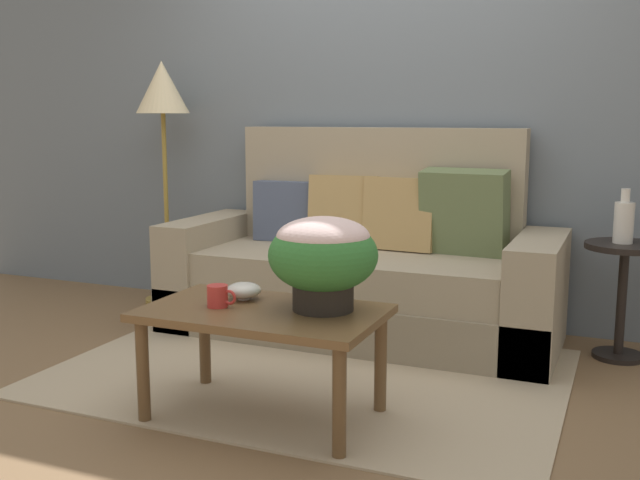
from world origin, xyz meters
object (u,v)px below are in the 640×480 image
object	(u,v)px
table_vase	(624,221)
coffee_table	(263,324)
couch	(364,272)
side_table	(623,279)
coffee_mug	(218,296)
floor_lamp	(163,106)
snack_bowl	(244,290)
potted_plant	(323,254)

from	to	relation	value
table_vase	coffee_table	bearing A→B (deg)	-133.46
couch	side_table	size ratio (longest dim) A/B	3.64
side_table	coffee_mug	world-z (taller)	side_table
couch	coffee_mug	size ratio (longest dim) A/B	16.97
floor_lamp	coffee_mug	distance (m)	2.14
side_table	snack_bowl	size ratio (longest dim) A/B	4.03
potted_plant	coffee_mug	world-z (taller)	potted_plant
couch	side_table	world-z (taller)	couch
floor_lamp	potted_plant	xyz separation A→B (m)	(1.70, -1.39, -0.61)
coffee_mug	side_table	bearing A→B (deg)	43.36
side_table	floor_lamp	distance (m)	2.94
coffee_table	floor_lamp	bearing A→B (deg)	134.95
coffee_table	coffee_mug	bearing A→B (deg)	-166.99
coffee_table	floor_lamp	xyz separation A→B (m)	(-1.47, 1.47, 0.90)
side_table	coffee_table	bearing A→B (deg)	-133.83
couch	side_table	bearing A→B (deg)	3.02
side_table	coffee_mug	size ratio (longest dim) A/B	4.66
couch	potted_plant	xyz separation A→B (m)	(0.26, -1.24, 0.33)
side_table	table_vase	size ratio (longest dim) A/B	2.18
side_table	floor_lamp	bearing A→B (deg)	178.38
coffee_table	table_vase	xyz separation A→B (m)	(1.32, 1.39, 0.31)
potted_plant	coffee_table	bearing A→B (deg)	-160.22
floor_lamp	coffee_mug	bearing A→B (deg)	-49.64
side_table	potted_plant	world-z (taller)	potted_plant
coffee_table	couch	bearing A→B (deg)	91.32
couch	table_vase	xyz separation A→B (m)	(1.35, 0.07, 0.36)
couch	coffee_table	distance (m)	1.32
side_table	floor_lamp	size ratio (longest dim) A/B	0.38
floor_lamp	table_vase	distance (m)	2.85
snack_bowl	coffee_table	bearing A→B (deg)	-36.54
floor_lamp	snack_bowl	xyz separation A→B (m)	(1.32, -1.36, -0.80)
coffee_mug	table_vase	world-z (taller)	table_vase
floor_lamp	table_vase	xyz separation A→B (m)	(2.79, -0.08, -0.58)
floor_lamp	snack_bowl	world-z (taller)	floor_lamp
coffee_table	potted_plant	bearing A→B (deg)	19.78
couch	coffee_mug	xyz separation A→B (m)	(-0.15, -1.36, 0.15)
table_vase	side_table	bearing A→B (deg)	-9.03
potted_plant	coffee_mug	distance (m)	0.47
coffee_mug	table_vase	size ratio (longest dim) A/B	0.47
floor_lamp	potted_plant	world-z (taller)	floor_lamp
couch	potted_plant	distance (m)	1.31
couch	coffee_table	size ratio (longest dim) A/B	2.27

